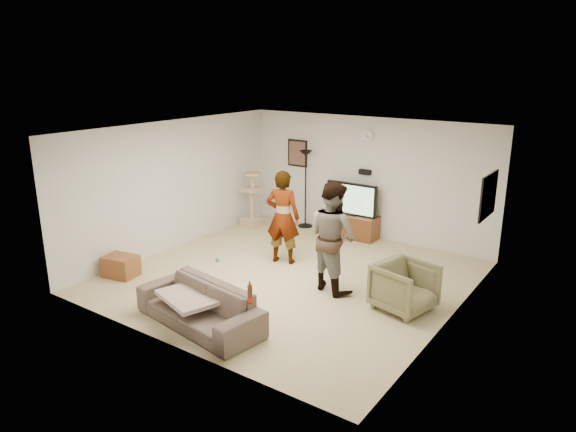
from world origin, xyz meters
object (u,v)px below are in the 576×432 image
Objects in this scene: sofa at (199,306)px; beer_bottle at (250,294)px; armchair at (405,287)px; person_left at (283,217)px; floor_lamp at (306,189)px; tv_stand at (351,225)px; person_right at (332,237)px; cat_tree at (252,199)px; tv at (352,199)px; side_table at (121,266)px.

sofa is 7.98× the size of beer_bottle.
beer_bottle is 0.32× the size of armchair.
floor_lamp is at bearing -83.58° from person_left.
person_right reaches higher than tv_stand.
person_right is (3.19, -1.92, 0.27)m from cat_tree.
floor_lamp is at bearing 177.80° from tv.
armchair is (4.45, -1.96, -0.26)m from cat_tree.
sofa is at bearing 84.94° from person_right.
beer_bottle is (2.21, -4.68, -0.14)m from floor_lamp.
tv is 2.72m from person_right.
sofa is 2.99m from armchair.
person_right is (1.34, -0.52, 0.03)m from person_left.
beer_bottle reaches higher than sofa.
tv is at bearing 15.65° from cat_tree.
armchair is (3.45, -2.61, -0.49)m from floor_lamp.
sofa is 2.39m from side_table.
floor_lamp is 1.22m from cat_tree.
tv is 0.91× the size of cat_tree.
floor_lamp is 2.22m from person_left.
cat_tree is at bearing -13.28° from person_right.
cat_tree is 3.57m from side_table.
floor_lamp is at bearing 33.12° from cat_tree.
cat_tree reaches higher than side_table.
floor_lamp reaches higher than tv_stand.
person_left is 6.87× the size of beer_bottle.
armchair is (2.60, -0.56, -0.50)m from person_left.
armchair is at bearing -37.12° from floor_lamp.
person_right is 3.27× the size of side_table.
beer_bottle reaches higher than armchair.
person_left is at bearing -99.11° from tv_stand.
tv is 0.57× the size of sofa.
beer_bottle is at bearing 163.08° from armchair.
armchair reaches higher than side_table.
person_left is at bearing -67.52° from floor_lamp.
tv is 2.03m from person_left.
sofa is (1.30, -4.68, -0.56)m from floor_lamp.
tv_stand is 4.78m from beer_bottle.
side_table is (-1.04, -4.20, -0.67)m from floor_lamp.
floor_lamp is 5.18m from beer_bottle.
sofa reaches higher than tv_stand.
tv is at bearing -115.17° from person_left.
person_left reaches higher than beer_bottle.
cat_tree is 0.73× the size of person_left.
person_left reaches higher than armchair.
person_left reaches higher than side_table.
beer_bottle is at bearing -8.53° from side_table.
person_right is at bearing 142.57° from person_left.
person_left is (-0.32, -2.00, 0.62)m from tv_stand.
person_left is at bearing 91.69° from armchair.
person_right reaches higher than person_left.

